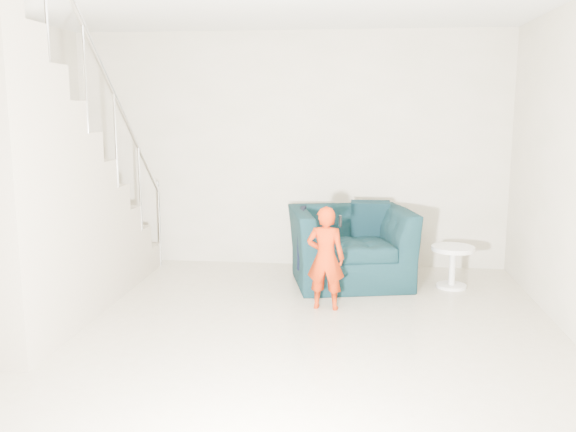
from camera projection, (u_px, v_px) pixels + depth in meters
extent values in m
plane|color=tan|center=(252.00, 354.00, 4.60)|extent=(5.50, 5.50, 0.00)
plane|color=#AAA48A|center=(289.00, 150.00, 7.06)|extent=(5.00, 0.00, 5.00)
plane|color=#AAA48A|center=(83.00, 283.00, 1.67)|extent=(5.00, 0.00, 5.00)
imported|color=black|center=(350.00, 246.00, 6.44)|extent=(1.42, 1.30, 0.79)
imported|color=#900804|center=(326.00, 258.00, 5.56)|extent=(0.37, 0.26, 0.96)
cylinder|color=silver|center=(453.00, 248.00, 6.23)|extent=(0.44, 0.44, 0.04)
cylinder|color=silver|center=(452.00, 269.00, 6.27)|extent=(0.07, 0.07, 0.39)
cylinder|color=silver|center=(451.00, 286.00, 6.30)|extent=(0.31, 0.31, 0.03)
cube|color=#ADA089|center=(115.00, 256.00, 7.08)|extent=(1.00, 0.30, 0.27)
cube|color=#ADA089|center=(104.00, 251.00, 6.76)|extent=(1.00, 0.30, 0.54)
cube|color=#ADA089|center=(92.00, 245.00, 6.45)|extent=(1.00, 0.30, 0.81)
cube|color=#ADA089|center=(79.00, 238.00, 6.13)|extent=(1.00, 0.30, 1.08)
cube|color=#ADA089|center=(64.00, 231.00, 5.81)|extent=(1.00, 0.30, 1.35)
cube|color=#ADA089|center=(47.00, 223.00, 5.50)|extent=(1.00, 0.30, 1.62)
cube|color=#ADA089|center=(29.00, 214.00, 5.18)|extent=(1.00, 0.30, 1.89)
cube|color=#ADA089|center=(8.00, 203.00, 4.86)|extent=(1.00, 0.30, 2.16)
cylinder|color=silver|center=(99.00, 60.00, 5.34)|extent=(0.04, 3.03, 2.73)
cylinder|color=silver|center=(159.00, 224.00, 7.11)|extent=(0.04, 0.04, 1.00)
cube|color=black|center=(370.00, 219.00, 6.68)|extent=(0.42, 0.20, 0.42)
cube|color=black|center=(302.00, 237.00, 6.39)|extent=(0.05, 0.52, 0.58)
cube|color=black|center=(340.00, 221.00, 5.45)|extent=(0.03, 0.05, 0.10)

